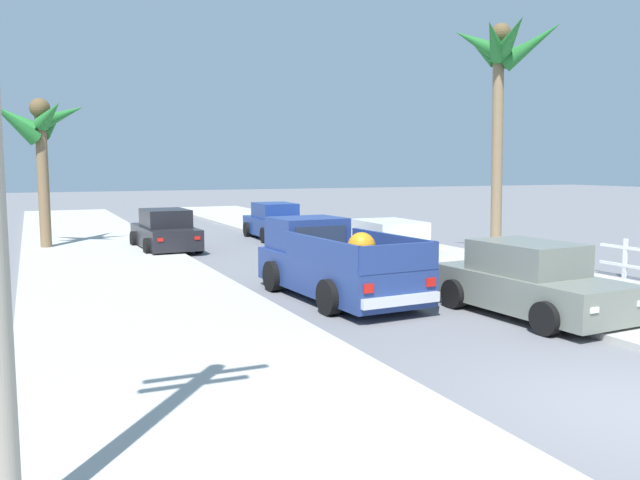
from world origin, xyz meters
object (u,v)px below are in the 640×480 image
Objects in this scene: pickup_truck at (333,264)px; car_right_mid at (529,282)px; car_right_near at (165,231)px; palm_tree_right_fore at (503,63)px; palm_tree_left_fore at (39,130)px; car_left_near at (390,249)px; car_left_mid at (275,222)px.

pickup_truck reaches higher than car_right_mid.
car_right_near is 0.56× the size of palm_tree_right_fore.
palm_tree_right_fore reaches higher than pickup_truck.
car_right_mid is 10.03m from palm_tree_right_fore.
car_right_near is 5.90m from palm_tree_left_fore.
palm_tree_right_fore is (9.60, -6.94, 5.68)m from car_right_near.
car_right_near and car_right_mid have the same top height.
car_left_near is 5.80m from car_right_mid.
palm_tree_right_fore reaches higher than car_left_mid.
palm_tree_right_fore is (4.52, -9.00, 5.68)m from car_left_mid.
palm_tree_left_fore is (-9.16, 0.06, 3.71)m from car_left_mid.
car_right_mid is 0.56× the size of palm_tree_right_fore.
car_right_near is 1.00× the size of car_left_mid.
pickup_truck is 12.71m from car_left_mid.
car_left_mid is (5.08, 2.06, 0.00)m from car_right_near.
palm_tree_right_fore is at bearing -63.33° from car_left_mid.
palm_tree_left_fore is at bearing 119.40° from car_right_mid.
car_left_near is (2.94, 2.38, -0.07)m from pickup_truck.
car_left_near is 0.77× the size of palm_tree_left_fore.
palm_tree_right_fore is at bearing -35.85° from car_right_near.
palm_tree_left_fore is at bearing 152.53° from car_right_near.
car_right_near is at bearing -27.47° from palm_tree_left_fore.
car_left_near and car_right_mid have the same top height.
car_left_near is 13.96m from palm_tree_left_fore.
car_left_near is 7.42m from palm_tree_right_fore.
car_right_near is at bearing 144.15° from palm_tree_right_fore.
car_right_near is at bearing 109.44° from car_right_mid.
car_right_near is 14.52m from car_right_mid.
pickup_truck reaches higher than car_right_near.
palm_tree_right_fore reaches higher than car_left_near.
pickup_truck is 10.46m from car_right_near.
pickup_truck is at bearing -63.93° from palm_tree_left_fore.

